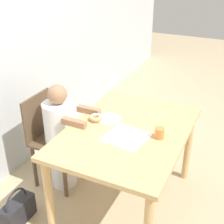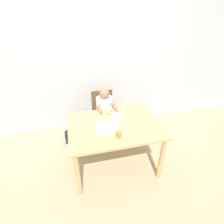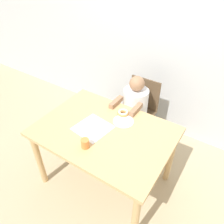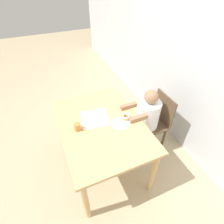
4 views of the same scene
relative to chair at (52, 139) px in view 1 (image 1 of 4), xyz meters
The scene contains 9 objects.
ground_plane 0.85m from the chair, 89.20° to the right, with size 12.00×12.00×0.00m, color tan.
dining_table 0.74m from the chair, 89.20° to the right, with size 1.21×0.87×0.73m.
chair is the anchor object (origin of this frame).
child_figure 0.11m from the chair, 90.00° to the right, with size 0.28×0.46×0.99m.
donut 0.53m from the chair, 85.50° to the right, with size 0.11×0.11×0.04m.
napkin 0.81m from the chair, 97.21° to the right, with size 0.33×0.33×0.00m.
handbag 0.65m from the chair, behind, with size 0.29×0.12×0.32m.
cup 1.02m from the chair, 90.23° to the right, with size 0.07×0.07×0.08m.
plate 0.60m from the chair, 80.05° to the right, with size 0.20×0.20×0.01m.
Camera 1 is at (-1.88, -0.76, 1.94)m, focal length 50.00 mm.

